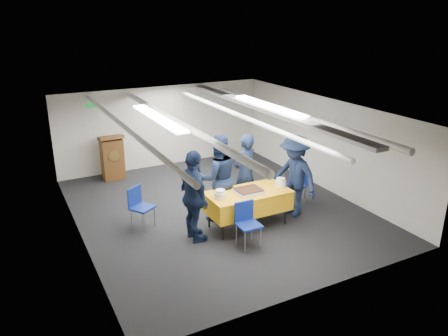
{
  "coord_description": "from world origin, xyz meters",
  "views": [
    {
      "loc": [
        -4.05,
        -8.11,
        4.24
      ],
      "look_at": [
        0.07,
        -0.2,
        1.05
      ],
      "focal_mm": 35.0,
      "sensor_mm": 36.0,
      "label": 1
    }
  ],
  "objects": [
    {
      "name": "chair_left",
      "position": [
        -1.82,
        -0.01,
        0.53
      ],
      "size": [
        0.58,
        0.58,
        0.87
      ],
      "color": "gray",
      "rests_on": "ground"
    },
    {
      "name": "plate_stack_left",
      "position": [
        -0.46,
        -1.06,
        0.86
      ],
      "size": [
        0.23,
        0.23,
        0.18
      ],
      "color": "white",
      "rests_on": "serving_table"
    },
    {
      "name": "sailor_d",
      "position": [
        1.36,
        -1.0,
        0.91
      ],
      "size": [
        0.92,
        1.3,
        1.82
      ],
      "primitive_type": "imported",
      "rotation": [
        0.0,
        0.0,
        -1.34
      ],
      "color": "black",
      "rests_on": "ground"
    },
    {
      "name": "podium",
      "position": [
        -1.6,
        3.05,
        0.61
      ],
      "size": [
        0.62,
        0.53,
        1.25
      ],
      "color": "brown",
      "rests_on": "ground"
    },
    {
      "name": "sailor_b",
      "position": [
        -0.2,
        -0.42,
        0.94
      ],
      "size": [
        1.01,
        0.84,
        1.89
      ],
      "primitive_type": "imported",
      "rotation": [
        0.0,
        0.0,
        3.0
      ],
      "color": "black",
      "rests_on": "ground"
    },
    {
      "name": "room_shell",
      "position": [
        0.09,
        0.41,
        1.81
      ],
      "size": [
        6.0,
        7.0,
        2.3
      ],
      "color": "beige",
      "rests_on": "ground"
    },
    {
      "name": "serving_table",
      "position": [
        0.2,
        -1.01,
        0.56
      ],
      "size": [
        1.73,
        0.87,
        0.77
      ],
      "color": "black",
      "rests_on": "ground"
    },
    {
      "name": "plate_stack_right",
      "position": [
        0.97,
        -1.06,
        0.85
      ],
      "size": [
        0.22,
        0.22,
        0.18
      ],
      "color": "white",
      "rests_on": "serving_table"
    },
    {
      "name": "chair_near",
      "position": [
        -0.22,
        -1.68,
        0.53
      ],
      "size": [
        0.43,
        0.43,
        0.87
      ],
      "color": "gray",
      "rests_on": "ground"
    },
    {
      "name": "ground",
      "position": [
        0.0,
        0.0,
        0.0
      ],
      "size": [
        7.0,
        7.0,
        0.0
      ],
      "primitive_type": "plane",
      "color": "black",
      "rests_on": "ground"
    },
    {
      "name": "sheet_cake",
      "position": [
        0.17,
        -1.08,
        0.82
      ],
      "size": [
        0.54,
        0.42,
        0.09
      ],
      "color": "white",
      "rests_on": "serving_table"
    },
    {
      "name": "sailor_c",
      "position": [
        -1.02,
        -1.05,
        0.92
      ],
      "size": [
        0.45,
        1.08,
        1.84
      ],
      "primitive_type": "imported",
      "rotation": [
        0.0,
        0.0,
        1.57
      ],
      "color": "black",
      "rests_on": "ground"
    },
    {
      "name": "chair_right",
      "position": [
        1.82,
        -0.54,
        0.53
      ],
      "size": [
        0.56,
        0.56,
        0.87
      ],
      "color": "gray",
      "rests_on": "ground"
    },
    {
      "name": "sailor_a",
      "position": [
        0.55,
        -0.27,
        0.88
      ],
      "size": [
        0.74,
        0.59,
        1.77
      ],
      "primitive_type": "imported",
      "rotation": [
        0.0,
        0.0,
        3.43
      ],
      "color": "black",
      "rests_on": "ground"
    }
  ]
}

